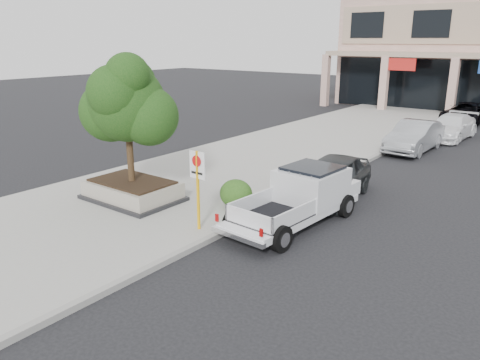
% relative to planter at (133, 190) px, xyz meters
% --- Properties ---
extents(ground, '(120.00, 120.00, 0.00)m').
position_rel_planter_xyz_m(ground, '(5.68, -1.00, -0.48)').
color(ground, black).
rests_on(ground, ground).
extents(sidewalk, '(8.00, 52.00, 0.15)m').
position_rel_planter_xyz_m(sidewalk, '(0.18, 5.00, -0.40)').
color(sidewalk, gray).
rests_on(sidewalk, ground).
extents(curb, '(0.20, 52.00, 0.15)m').
position_rel_planter_xyz_m(curb, '(4.13, 5.00, -0.40)').
color(curb, gray).
rests_on(curb, ground).
extents(planter, '(3.20, 2.20, 0.68)m').
position_rel_planter_xyz_m(planter, '(0.00, 0.00, 0.00)').
color(planter, black).
rests_on(planter, sidewalk).
extents(planter_tree, '(2.90, 2.55, 4.00)m').
position_rel_planter_xyz_m(planter_tree, '(0.13, 0.15, 2.94)').
color(planter_tree, black).
rests_on(planter_tree, planter).
extents(no_parking_sign, '(0.55, 0.09, 2.30)m').
position_rel_planter_xyz_m(no_parking_sign, '(3.53, -0.56, 1.16)').
color(no_parking_sign, '#FDB30D').
rests_on(no_parking_sign, sidewalk).
extents(hedge, '(1.10, 0.99, 0.93)m').
position_rel_planter_xyz_m(hedge, '(3.28, 1.50, 0.14)').
color(hedge, '#214714').
rests_on(hedge, sidewalk).
extents(pickup_truck, '(2.31, 5.35, 1.64)m').
position_rel_planter_xyz_m(pickup_truck, '(5.33, 1.66, 0.35)').
color(pickup_truck, silver).
rests_on(pickup_truck, ground).
extents(curb_car_a, '(2.24, 4.63, 1.52)m').
position_rel_planter_xyz_m(curb_car_a, '(5.15, 4.52, 0.29)').
color(curb_car_a, '#2D2F32').
rests_on(curb_car_a, ground).
extents(curb_car_b, '(1.72, 4.64, 1.52)m').
position_rel_planter_xyz_m(curb_car_b, '(5.09, 13.68, 0.28)').
color(curb_car_b, '#9DA0A5').
rests_on(curb_car_b, ground).
extents(curb_car_c, '(2.19, 4.78, 1.36)m').
position_rel_planter_xyz_m(curb_car_c, '(5.73, 18.02, 0.20)').
color(curb_car_c, white).
rests_on(curb_car_c, ground).
extents(curb_car_d, '(2.65, 5.16, 1.39)m').
position_rel_planter_xyz_m(curb_car_d, '(5.24, 23.85, 0.22)').
color(curb_car_d, black).
rests_on(curb_car_d, ground).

